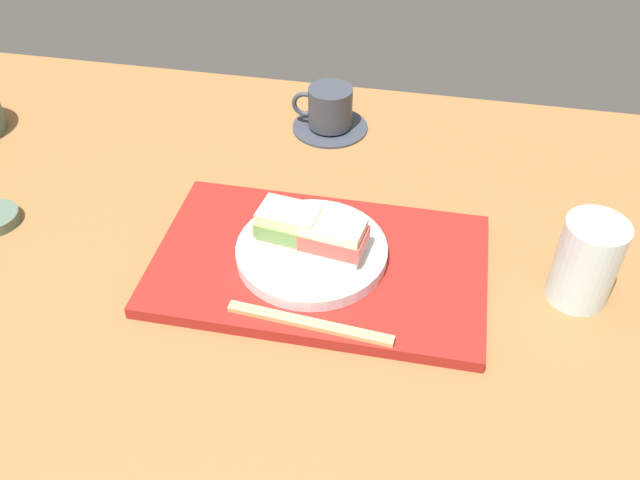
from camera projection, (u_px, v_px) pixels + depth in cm
name	position (u px, v px, depth cm)	size (l,w,h in cm)	color
ground_plane	(277.00, 276.00, 92.04)	(140.00, 100.00, 3.00)	brown
serving_tray	(320.00, 264.00, 90.29)	(43.51, 26.56, 1.73)	maroon
sandwich_plate	(312.00, 252.00, 89.57)	(19.91, 19.91, 1.76)	silver
sandwich_near	(289.00, 226.00, 88.01)	(8.74, 6.38, 5.33)	beige
sandwich_far	(334.00, 238.00, 86.54)	(8.82, 6.28, 4.93)	#EFE5C1
chopsticks_pair	(310.00, 323.00, 80.95)	(20.48, 3.15, 0.70)	tan
coffee_cup	(329.00, 111.00, 114.47)	(13.03, 12.84, 7.57)	#333842
drinking_glass	(586.00, 262.00, 83.38)	(7.64, 7.64, 11.79)	silver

